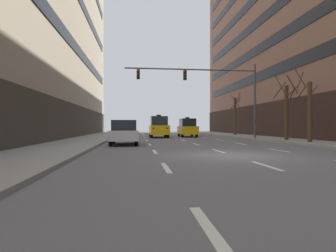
# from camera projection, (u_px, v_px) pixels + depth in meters

# --- Properties ---
(ground_plane) EXTENTS (120.00, 120.00, 0.00)m
(ground_plane) POSITION_uv_depth(u_px,v_px,m) (232.00, 155.00, 11.46)
(ground_plane) COLOR slate
(sidewalk_left) EXTENTS (3.77, 80.00, 0.14)m
(sidewalk_left) POSITION_uv_depth(u_px,v_px,m) (28.00, 156.00, 10.52)
(sidewalk_left) COLOR gray
(sidewalk_left) RESTS_ON ground
(lane_stripe_l1_s2) EXTENTS (0.16, 2.00, 0.01)m
(lane_stripe_l1_s2) POSITION_uv_depth(u_px,v_px,m) (212.00, 233.00, 3.15)
(lane_stripe_l1_s2) COLOR silver
(lane_stripe_l1_s2) RESTS_ON ground
(lane_stripe_l1_s3) EXTENTS (0.16, 2.00, 0.01)m
(lane_stripe_l1_s3) POSITION_uv_depth(u_px,v_px,m) (166.00, 167.00, 8.12)
(lane_stripe_l1_s3) COLOR silver
(lane_stripe_l1_s3) RESTS_ON ground
(lane_stripe_l1_s4) EXTENTS (0.16, 2.00, 0.01)m
(lane_stripe_l1_s4) POSITION_uv_depth(u_px,v_px,m) (155.00, 152.00, 13.09)
(lane_stripe_l1_s4) COLOR silver
(lane_stripe_l1_s4) RESTS_ON ground
(lane_stripe_l1_s5) EXTENTS (0.16, 2.00, 0.01)m
(lane_stripe_l1_s5) POSITION_uv_depth(u_px,v_px,m) (150.00, 144.00, 18.05)
(lane_stripe_l1_s5) COLOR silver
(lane_stripe_l1_s5) RESTS_ON ground
(lane_stripe_l1_s6) EXTENTS (0.16, 2.00, 0.01)m
(lane_stripe_l1_s6) POSITION_uv_depth(u_px,v_px,m) (147.00, 140.00, 23.02)
(lane_stripe_l1_s6) COLOR silver
(lane_stripe_l1_s6) RESTS_ON ground
(lane_stripe_l1_s7) EXTENTS (0.16, 2.00, 0.01)m
(lane_stripe_l1_s7) POSITION_uv_depth(u_px,v_px,m) (145.00, 138.00, 27.99)
(lane_stripe_l1_s7) COLOR silver
(lane_stripe_l1_s7) RESTS_ON ground
(lane_stripe_l1_s8) EXTENTS (0.16, 2.00, 0.01)m
(lane_stripe_l1_s8) POSITION_uv_depth(u_px,v_px,m) (144.00, 136.00, 32.95)
(lane_stripe_l1_s8) COLOR silver
(lane_stripe_l1_s8) RESTS_ON ground
(lane_stripe_l1_s9) EXTENTS (0.16, 2.00, 0.01)m
(lane_stripe_l1_s9) POSITION_uv_depth(u_px,v_px,m) (143.00, 135.00, 37.92)
(lane_stripe_l1_s9) COLOR silver
(lane_stripe_l1_s9) RESTS_ON ground
(lane_stripe_l1_s10) EXTENTS (0.16, 2.00, 0.01)m
(lane_stripe_l1_s10) POSITION_uv_depth(u_px,v_px,m) (142.00, 134.00, 42.89)
(lane_stripe_l1_s10) COLOR silver
(lane_stripe_l1_s10) RESTS_ON ground
(lane_stripe_l2_s3) EXTENTS (0.16, 2.00, 0.01)m
(lane_stripe_l2_s3) POSITION_uv_depth(u_px,v_px,m) (266.00, 166.00, 8.48)
(lane_stripe_l2_s3) COLOR silver
(lane_stripe_l2_s3) RESTS_ON ground
(lane_stripe_l2_s4) EXTENTS (0.16, 2.00, 0.01)m
(lane_stripe_l2_s4) POSITION_uv_depth(u_px,v_px,m) (218.00, 151.00, 13.45)
(lane_stripe_l2_s4) COLOR silver
(lane_stripe_l2_s4) RESTS_ON ground
(lane_stripe_l2_s5) EXTENTS (0.16, 2.00, 0.01)m
(lane_stripe_l2_s5) POSITION_uv_depth(u_px,v_px,m) (196.00, 144.00, 18.41)
(lane_stripe_l2_s5) COLOR silver
(lane_stripe_l2_s5) RESTS_ON ground
(lane_stripe_l2_s6) EXTENTS (0.16, 2.00, 0.01)m
(lane_stripe_l2_s6) POSITION_uv_depth(u_px,v_px,m) (184.00, 140.00, 23.38)
(lane_stripe_l2_s6) COLOR silver
(lane_stripe_l2_s6) RESTS_ON ground
(lane_stripe_l2_s7) EXTENTS (0.16, 2.00, 0.01)m
(lane_stripe_l2_s7) POSITION_uv_depth(u_px,v_px,m) (175.00, 138.00, 28.35)
(lane_stripe_l2_s7) COLOR silver
(lane_stripe_l2_s7) RESTS_ON ground
(lane_stripe_l2_s8) EXTENTS (0.16, 2.00, 0.01)m
(lane_stripe_l2_s8) POSITION_uv_depth(u_px,v_px,m) (170.00, 136.00, 33.32)
(lane_stripe_l2_s8) COLOR silver
(lane_stripe_l2_s8) RESTS_ON ground
(lane_stripe_l2_s9) EXTENTS (0.16, 2.00, 0.01)m
(lane_stripe_l2_s9) POSITION_uv_depth(u_px,v_px,m) (165.00, 135.00, 38.28)
(lane_stripe_l2_s9) COLOR silver
(lane_stripe_l2_s9) RESTS_ON ground
(lane_stripe_l2_s10) EXTENTS (0.16, 2.00, 0.01)m
(lane_stripe_l2_s10) POSITION_uv_depth(u_px,v_px,m) (162.00, 134.00, 43.25)
(lane_stripe_l2_s10) COLOR silver
(lane_stripe_l2_s10) RESTS_ON ground
(lane_stripe_l3_s4) EXTENTS (0.16, 2.00, 0.01)m
(lane_stripe_l3_s4) POSITION_uv_depth(u_px,v_px,m) (278.00, 150.00, 13.81)
(lane_stripe_l3_s4) COLOR silver
(lane_stripe_l3_s4) RESTS_ON ground
(lane_stripe_l3_s5) EXTENTS (0.16, 2.00, 0.01)m
(lane_stripe_l3_s5) POSITION_uv_depth(u_px,v_px,m) (241.00, 144.00, 18.78)
(lane_stripe_l3_s5) COLOR silver
(lane_stripe_l3_s5) RESTS_ON ground
(lane_stripe_l3_s6) EXTENTS (0.16, 2.00, 0.01)m
(lane_stripe_l3_s6) POSITION_uv_depth(u_px,v_px,m) (219.00, 140.00, 23.74)
(lane_stripe_l3_s6) COLOR silver
(lane_stripe_l3_s6) RESTS_ON ground
(lane_stripe_l3_s7) EXTENTS (0.16, 2.00, 0.01)m
(lane_stripe_l3_s7) POSITION_uv_depth(u_px,v_px,m) (205.00, 138.00, 28.71)
(lane_stripe_l3_s7) COLOR silver
(lane_stripe_l3_s7) RESTS_ON ground
(lane_stripe_l3_s8) EXTENTS (0.16, 2.00, 0.01)m
(lane_stripe_l3_s8) POSITION_uv_depth(u_px,v_px,m) (195.00, 136.00, 33.68)
(lane_stripe_l3_s8) COLOR silver
(lane_stripe_l3_s8) RESTS_ON ground
(lane_stripe_l3_s9) EXTENTS (0.16, 2.00, 0.01)m
(lane_stripe_l3_s9) POSITION_uv_depth(u_px,v_px,m) (187.00, 134.00, 38.64)
(lane_stripe_l3_s9) COLOR silver
(lane_stripe_l3_s9) RESTS_ON ground
(lane_stripe_l3_s10) EXTENTS (0.16, 2.00, 0.01)m
(lane_stripe_l3_s10) POSITION_uv_depth(u_px,v_px,m) (181.00, 133.00, 43.61)
(lane_stripe_l3_s10) COLOR silver
(lane_stripe_l3_s10) RESTS_ON ground
(car_driving_0) EXTENTS (1.86, 4.32, 1.61)m
(car_driving_0) POSITION_uv_depth(u_px,v_px,m) (124.00, 133.00, 18.03)
(car_driving_0) COLOR black
(car_driving_0) RESTS_ON ground
(taxi_driving_1) EXTENTS (1.82, 4.25, 2.22)m
(taxi_driving_1) POSITION_uv_depth(u_px,v_px,m) (187.00, 128.00, 30.72)
(taxi_driving_1) COLOR black
(taxi_driving_1) RESTS_ON ground
(taxi_driving_2) EXTENTS (1.96, 4.64, 2.43)m
(taxi_driving_2) POSITION_uv_depth(u_px,v_px,m) (159.00, 127.00, 29.09)
(taxi_driving_2) COLOR black
(taxi_driving_2) RESTS_ON ground
(traffic_signal_0) EXTENTS (11.82, 0.35, 6.71)m
(traffic_signal_0) POSITION_uv_depth(u_px,v_px,m) (210.00, 84.00, 24.28)
(traffic_signal_0) COLOR #4C4C51
(traffic_signal_0) RESTS_ON sidewalk_right
(street_tree_0) EXTENTS (1.72, 1.65, 5.28)m
(street_tree_0) POSITION_uv_depth(u_px,v_px,m) (286.00, 110.00, 21.58)
(street_tree_0) COLOR #4C3823
(street_tree_0) RESTS_ON sidewalk_right
(street_tree_1) EXTENTS (1.28, 1.34, 5.10)m
(street_tree_1) POSITION_uv_depth(u_px,v_px,m) (235.00, 115.00, 32.82)
(street_tree_1) COLOR #4C3823
(street_tree_1) RESTS_ON sidewalk_right
(street_tree_3) EXTENTS (1.67, 1.64, 5.11)m
(street_tree_3) POSITION_uv_depth(u_px,v_px,m) (309.00, 110.00, 18.69)
(street_tree_3) COLOR #4C3823
(street_tree_3) RESTS_ON sidewalk_right
(pedestrian_1) EXTENTS (0.35, 0.46, 1.56)m
(pedestrian_1) POSITION_uv_depth(u_px,v_px,m) (255.00, 128.00, 29.73)
(pedestrian_1) COLOR #383D59
(pedestrian_1) RESTS_ON sidewalk_right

